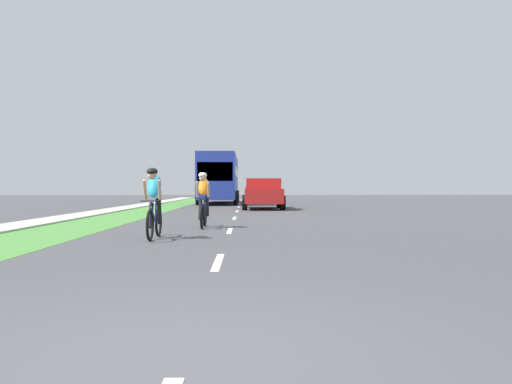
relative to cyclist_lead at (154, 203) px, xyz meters
name	(u,v)px	position (x,y,z in m)	size (l,w,h in m)	color
ground_plane	(237,212)	(1.62, 12.05, -0.81)	(120.00, 120.00, 0.00)	#424244
grass_verge	(139,213)	(-2.89, 12.05, -0.81)	(2.31, 70.00, 0.01)	#478438
sidewalk_concrete	(100,213)	(-4.72, 12.05, -0.81)	(1.36, 70.00, 0.10)	#B2ADA3
lane_markings_center	(238,209)	(1.62, 16.05, -0.81)	(0.12, 52.20, 0.01)	white
cyclist_lead	(154,203)	(0.00, 0.00, 0.00)	(0.42, 1.72, 1.58)	black
cyclist_trailing	(203,199)	(0.84, 3.10, 0.00)	(0.42, 1.72, 1.58)	black
pickup_red	(263,194)	(2.98, 15.93, 0.02)	(2.22, 5.10, 1.64)	red
bus_blue	(220,177)	(0.11, 26.01, 1.17)	(2.78, 11.60, 3.48)	#23389E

